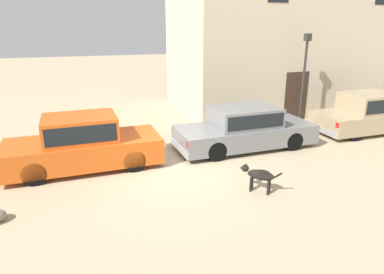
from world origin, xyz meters
The scene contains 7 objects.
ground_plane centered at (0.00, 0.00, 0.00)m, with size 80.00×80.00×0.00m, color tan.
parked_sedan_nearest centered at (-2.50, 1.09, 0.76)m, with size 4.53×1.83×1.56m.
parked_sedan_second centered at (2.71, 1.17, 0.70)m, with size 4.83×1.90×1.41m.
parked_sedan_third centered at (8.12, 1.33, 0.74)m, with size 4.43×1.78×1.51m.
apartment_block centered at (8.21, 6.42, 3.96)m, with size 12.20×5.57×7.93m.
stray_dog_spotted centered at (1.56, -1.88, 0.46)m, with size 0.82×0.80×0.69m.
street_lamp centered at (6.10, 2.86, 2.36)m, with size 0.22×0.22×3.67m.
Camera 1 is at (-2.46, -8.70, 3.99)m, focal length 32.01 mm.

